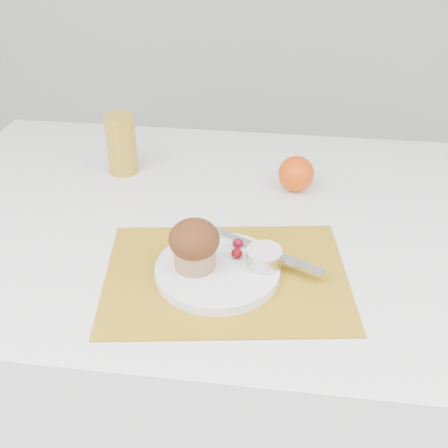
# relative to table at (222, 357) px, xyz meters

# --- Properties ---
(table) EXTENTS (1.20, 0.80, 0.75)m
(table) POSITION_rel_table_xyz_m (0.00, 0.00, 0.00)
(table) COLOR white
(table) RESTS_ON ground
(placemat) EXTENTS (0.43, 0.34, 0.00)m
(placemat) POSITION_rel_table_xyz_m (0.03, -0.18, 0.38)
(placemat) COLOR #AF8118
(placemat) RESTS_ON table
(plate) EXTENTS (0.26, 0.26, 0.02)m
(plate) POSITION_rel_table_xyz_m (0.02, -0.18, 0.39)
(plate) COLOR white
(plate) RESTS_ON placemat
(ramekin) EXTENTS (0.07, 0.07, 0.03)m
(ramekin) POSITION_rel_table_xyz_m (0.09, -0.16, 0.41)
(ramekin) COLOR #B8B8BC
(ramekin) RESTS_ON plate
(cream) EXTENTS (0.07, 0.07, 0.01)m
(cream) POSITION_rel_table_xyz_m (0.09, -0.16, 0.42)
(cream) COLOR silver
(cream) RESTS_ON ramekin
(raspberry_near) EXTENTS (0.02, 0.02, 0.02)m
(raspberry_near) POSITION_rel_table_xyz_m (0.04, -0.12, 0.40)
(raspberry_near) COLOR #540210
(raspberry_near) RESTS_ON plate
(raspberry_far) EXTENTS (0.02, 0.02, 0.02)m
(raspberry_far) POSITION_rel_table_xyz_m (0.05, -0.15, 0.40)
(raspberry_far) COLOR #4E0204
(raspberry_far) RESTS_ON plate
(butter_knife) EXTENTS (0.20, 0.12, 0.01)m
(butter_knife) POSITION_rel_table_xyz_m (0.09, -0.13, 0.40)
(butter_knife) COLOR silver
(butter_knife) RESTS_ON plate
(orange) EXTENTS (0.07, 0.07, 0.07)m
(orange) POSITION_rel_table_xyz_m (0.14, 0.13, 0.41)
(orange) COLOR #EF4B08
(orange) RESTS_ON table
(juice_glass) EXTENTS (0.08, 0.08, 0.13)m
(juice_glass) POSITION_rel_table_xyz_m (-0.24, 0.16, 0.44)
(juice_glass) COLOR gold
(juice_glass) RESTS_ON table
(muffin) EXTENTS (0.08, 0.08, 0.08)m
(muffin) POSITION_rel_table_xyz_m (-0.02, -0.18, 0.44)
(muffin) COLOR #B08055
(muffin) RESTS_ON plate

